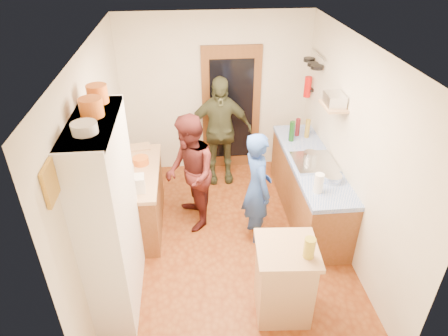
{
  "coord_description": "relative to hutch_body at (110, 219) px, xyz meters",
  "views": [
    {
      "loc": [
        -0.45,
        -4.07,
        3.66
      ],
      "look_at": [
        -0.04,
        0.15,
        1.06
      ],
      "focal_mm": 32.0,
      "sensor_mm": 36.0,
      "label": 1
    }
  ],
  "objects": [
    {
      "name": "floor",
      "position": [
        1.3,
        0.8,
        -1.11
      ],
      "size": [
        3.0,
        4.0,
        0.02
      ],
      "primitive_type": "cube",
      "color": "brown",
      "rests_on": "ground"
    },
    {
      "name": "ceiling",
      "position": [
        1.3,
        0.8,
        1.51
      ],
      "size": [
        3.0,
        4.0,
        0.02
      ],
      "primitive_type": "cube",
      "color": "silver",
      "rests_on": "ground"
    },
    {
      "name": "wall_back",
      "position": [
        1.3,
        2.81,
        0.2
      ],
      "size": [
        3.0,
        0.02,
        2.6
      ],
      "primitive_type": "cube",
      "color": "beige",
      "rests_on": "ground"
    },
    {
      "name": "wall_front",
      "position": [
        1.3,
        -1.21,
        0.2
      ],
      "size": [
        3.0,
        0.02,
        2.6
      ],
      "primitive_type": "cube",
      "color": "beige",
      "rests_on": "ground"
    },
    {
      "name": "wall_left",
      "position": [
        -0.21,
        0.8,
        0.2
      ],
      "size": [
        0.02,
        4.0,
        2.6
      ],
      "primitive_type": "cube",
      "color": "beige",
      "rests_on": "ground"
    },
    {
      "name": "wall_right",
      "position": [
        2.81,
        0.8,
        0.2
      ],
      "size": [
        0.02,
        4.0,
        2.6
      ],
      "primitive_type": "cube",
      "color": "beige",
      "rests_on": "ground"
    },
    {
      "name": "door_frame",
      "position": [
        1.55,
        2.77,
        -0.05
      ],
      "size": [
        0.95,
        0.06,
        2.1
      ],
      "primitive_type": "cube",
      "color": "brown",
      "rests_on": "ground"
    },
    {
      "name": "door_glass",
      "position": [
        1.55,
        2.74,
        -0.05
      ],
      "size": [
        0.7,
        0.02,
        1.7
      ],
      "primitive_type": "cube",
      "color": "black",
      "rests_on": "door_frame"
    },
    {
      "name": "hutch_body",
      "position": [
        0.0,
        0.0,
        0.0
      ],
      "size": [
        0.4,
        1.2,
        2.2
      ],
      "primitive_type": "cube",
      "color": "white",
      "rests_on": "ground"
    },
    {
      "name": "hutch_top_shelf",
      "position": [
        0.0,
        0.0,
        1.08
      ],
      "size": [
        0.4,
        1.14,
        0.04
      ],
      "primitive_type": "cube",
      "color": "white",
      "rests_on": "hutch_body"
    },
    {
      "name": "plate_stack",
      "position": [
        0.0,
        -0.25,
        1.14
      ],
      "size": [
        0.21,
        0.21,
        0.09
      ],
      "primitive_type": "cylinder",
      "color": "white",
      "rests_on": "hutch_top_shelf"
    },
    {
      "name": "orange_pot_a",
      "position": [
        0.0,
        0.09,
        1.18
      ],
      "size": [
        0.21,
        0.21,
        0.17
      ],
      "primitive_type": "cylinder",
      "color": "orange",
      "rests_on": "hutch_top_shelf"
    },
    {
      "name": "orange_pot_b",
      "position": [
        0.0,
        0.4,
        1.19
      ],
      "size": [
        0.2,
        0.2,
        0.17
      ],
      "primitive_type": "cylinder",
      "color": "orange",
      "rests_on": "hutch_top_shelf"
    },
    {
      "name": "left_counter_base",
      "position": [
        0.1,
        1.25,
        -0.68
      ],
      "size": [
        0.6,
        1.4,
        0.85
      ],
      "primitive_type": "cube",
      "color": "brown",
      "rests_on": "ground"
    },
    {
      "name": "left_counter_top",
      "position": [
        0.1,
        1.25,
        -0.23
      ],
      "size": [
        0.64,
        1.44,
        0.05
      ],
      "primitive_type": "cube",
      "color": "tan",
      "rests_on": "left_counter_base"
    },
    {
      "name": "toaster",
      "position": [
        0.15,
        0.78,
        -0.1
      ],
      "size": [
        0.28,
        0.2,
        0.2
      ],
      "primitive_type": "cube",
      "rotation": [
        0.0,
        0.0,
        0.07
      ],
      "color": "white",
      "rests_on": "left_counter_top"
    },
    {
      "name": "kettle",
      "position": [
        0.05,
        1.13,
        -0.12
      ],
      "size": [
        0.15,
        0.15,
        0.16
      ],
      "primitive_type": "cylinder",
      "rotation": [
        0.0,
        0.0,
        -0.07
      ],
      "color": "white",
      "rests_on": "left_counter_top"
    },
    {
      "name": "orange_bowl",
      "position": [
        0.18,
        1.42,
        -0.15
      ],
      "size": [
        0.23,
        0.23,
        0.1
      ],
      "primitive_type": "cylinder",
      "rotation": [
        0.0,
        0.0,
        0.07
      ],
      "color": "orange",
      "rests_on": "left_counter_top"
    },
    {
      "name": "chopping_board",
      "position": [
        0.12,
        1.87,
        -0.19
      ],
      "size": [
        0.33,
        0.26,
        0.02
      ],
      "primitive_type": "cube",
      "rotation": [
        0.0,
        0.0,
        0.15
      ],
      "color": "tan",
      "rests_on": "left_counter_top"
    },
    {
      "name": "right_counter_base",
      "position": [
        2.5,
        1.3,
        -0.68
      ],
      "size": [
        0.6,
        2.2,
        0.84
      ],
      "primitive_type": "cube",
      "color": "brown",
      "rests_on": "ground"
    },
    {
      "name": "right_counter_top",
      "position": [
        2.5,
        1.3,
        -0.23
      ],
      "size": [
        0.62,
        2.22,
        0.06
      ],
      "primitive_type": "cube",
      "color": "#1C45B2",
      "rests_on": "right_counter_base"
    },
    {
      "name": "hob",
      "position": [
        2.5,
        1.2,
        -0.18
      ],
      "size": [
        0.55,
        0.58,
        0.04
      ],
      "primitive_type": "cube",
      "color": "silver",
      "rests_on": "right_counter_top"
    },
    {
      "name": "pot_on_hob",
      "position": [
        2.45,
        1.24,
        -0.1
      ],
      "size": [
        0.18,
        0.18,
        0.12
      ],
      "primitive_type": "cylinder",
      "color": "silver",
      "rests_on": "hob"
    },
    {
      "name": "bottle_a",
      "position": [
        2.35,
        1.88,
        -0.05
      ],
      "size": [
        0.09,
        0.09,
        0.31
      ],
      "primitive_type": "cylinder",
      "rotation": [
        0.0,
        0.0,
        -0.18
      ],
      "color": "#143F14",
      "rests_on": "right_counter_top"
    },
    {
      "name": "bottle_b",
      "position": [
        2.48,
        2.05,
        -0.06
      ],
      "size": [
        0.09,
        0.09,
        0.27
      ],
      "primitive_type": "cylinder",
      "rotation": [
        0.0,
        0.0,
        0.29
      ],
      "color": "#591419",
      "rests_on": "right_counter_top"
    },
    {
      "name": "bottle_c",
      "position": [
        2.61,
        1.98,
        -0.06
      ],
      "size": [
        0.09,
        0.09,
        0.29
      ],
      "primitive_type": "cylinder",
      "rotation": [
        0.0,
        0.0,
        0.32
      ],
      "color": "olive",
      "rests_on": "right_counter_top"
    },
    {
      "name": "paper_towel",
      "position": [
        2.35,
        0.55,
        -0.08
      ],
      "size": [
        0.14,
        0.14,
        0.25
      ],
      "primitive_type": "cylinder",
      "rotation": [
        0.0,
        0.0,
        0.22
      ],
      "color": "white",
      "rests_on": "right_counter_top"
    },
    {
      "name": "mixing_bowl",
      "position": [
        2.6,
        0.76,
        -0.15
      ],
      "size": [
        0.28,
        0.28,
        0.09
      ],
      "primitive_type": "cylinder",
      "rotation": [
        0.0,
        0.0,
        0.21
      ],
      "color": "silver",
      "rests_on": "right_counter_top"
    },
    {
      "name": "island_base",
      "position": [
        1.76,
        -0.39,
        -0.67
      ],
      "size": [
        0.59,
        0.59,
        0.86
      ],
      "primitive_type": "cube",
      "rotation": [
        0.0,
        0.0,
        -0.07
      ],
      "color": "tan",
      "rests_on": "ground"
    },
    {
      "name": "island_top",
      "position": [
        1.76,
        -0.39,
        -0.22
      ],
      "size": [
        0.66,
        0.66,
        0.05
      ],
      "primitive_type": "cube",
      "rotation": [
        0.0,
        0.0,
        -0.07
      ],
      "color": "tan",
      "rests_on": "island_base"
    },
    {
      "name": "cutting_board",
      "position": [
        1.72,
        -0.33,
        -0.21
      ],
      "size": [
        0.37,
        0.31,
        0.02
      ],
      "primitive_type": "cube",
      "rotation": [
        0.0,
        0.0,
        -0.07
      ],
      "color": "white",
      "rests_on": "island_top"
    },
    {
      "name": "oil_jar",
      "position": [
        1.93,
        -0.52,
        -0.08
      ],
      "size": [
        0.12,
        0.12,
        0.22
      ],
      "primitive_type": "cylinder",
      "rotation": [
        0.0,
        0.0,
        -0.07
      ],
      "color": "#AD9E2D",
      "rests_on": "island_top"
    },
    {
      "name": "pan_rail",
      "position": [
        2.76,
        2.33,
        0.95
      ],
      "size": [
        0.02,
        0.65,
        0.02
      ],
      "primitive_type": "cylinder",
      "rotation": [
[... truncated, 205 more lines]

